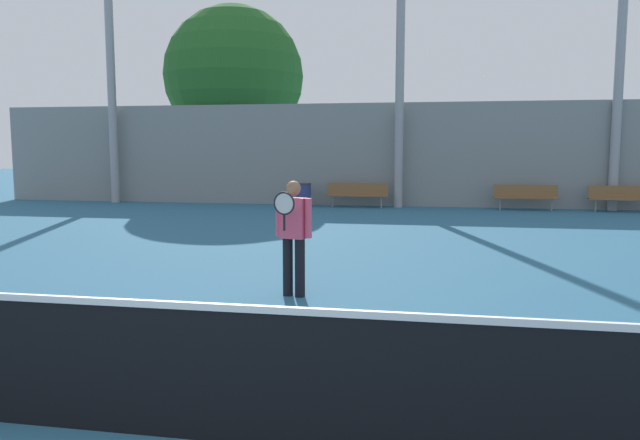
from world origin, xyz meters
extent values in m
plane|color=#285B7A|center=(0.00, 0.00, 0.00)|extent=(100.00, 100.00, 0.00)
cube|color=black|center=(0.00, 0.00, 0.47)|extent=(11.27, 0.03, 0.94)
cube|color=white|center=(0.00, 0.00, 0.97)|extent=(11.27, 0.04, 0.05)
cylinder|color=black|center=(-0.38, 4.33, 0.41)|extent=(0.14, 0.14, 0.81)
cylinder|color=black|center=(-0.19, 4.28, 0.41)|extent=(0.14, 0.14, 0.81)
cube|color=#DB4C6B|center=(-0.29, 4.30, 1.09)|extent=(0.38, 0.27, 0.56)
cylinder|color=#DB4C6B|center=(-0.50, 4.35, 1.10)|extent=(0.10, 0.10, 0.54)
cylinder|color=#DB4C6B|center=(-0.07, 4.25, 1.10)|extent=(0.10, 0.10, 0.54)
sphere|color=#8E6647|center=(-0.29, 4.30, 1.50)|extent=(0.20, 0.20, 0.20)
cylinder|color=black|center=(-0.35, 4.03, 1.06)|extent=(0.03, 0.03, 0.22)
torus|color=black|center=(-0.35, 4.03, 1.32)|extent=(0.31, 0.10, 0.31)
cylinder|color=silver|center=(-0.35, 4.03, 1.32)|extent=(0.26, 0.07, 0.27)
cube|color=brown|center=(-1.07, 17.28, 0.41)|extent=(2.12, 0.40, 0.04)
cylinder|color=gray|center=(-1.92, 17.28, 0.19)|extent=(0.06, 0.06, 0.39)
cylinder|color=gray|center=(-0.23, 17.28, 0.19)|extent=(0.06, 0.06, 0.39)
cube|color=brown|center=(-1.07, 17.46, 0.63)|extent=(2.12, 0.04, 0.40)
cube|color=brown|center=(4.51, 17.28, 0.41)|extent=(2.02, 0.40, 0.04)
cylinder|color=gray|center=(3.70, 17.28, 0.19)|extent=(0.06, 0.06, 0.39)
cylinder|color=gray|center=(5.32, 17.28, 0.19)|extent=(0.06, 0.06, 0.39)
cube|color=brown|center=(4.51, 17.46, 0.63)|extent=(2.02, 0.04, 0.40)
cube|color=brown|center=(7.49, 17.28, 0.41)|extent=(2.07, 0.40, 0.04)
cylinder|color=gray|center=(6.67, 17.28, 0.19)|extent=(0.06, 0.06, 0.39)
cube|color=brown|center=(7.49, 17.46, 0.63)|extent=(2.07, 0.04, 0.40)
cylinder|color=#939399|center=(7.30, 17.82, 5.06)|extent=(0.30, 0.30, 10.13)
cylinder|color=#939399|center=(-10.25, 17.59, 4.29)|extent=(0.31, 0.31, 8.58)
cylinder|color=#939399|center=(0.33, 17.59, 5.30)|extent=(0.29, 0.29, 10.60)
cylinder|color=navy|center=(-2.93, 17.26, 0.39)|extent=(0.50, 0.50, 0.77)
cylinder|color=#333338|center=(-2.93, 17.26, 0.79)|extent=(0.52, 0.52, 0.04)
cube|color=gray|center=(0.00, 18.00, 1.80)|extent=(29.63, 0.06, 3.60)
cylinder|color=brown|center=(-6.58, 20.73, 1.34)|extent=(0.40, 0.40, 2.68)
sphere|color=#235B23|center=(-6.58, 20.73, 4.93)|extent=(5.64, 5.64, 5.64)
camera|label=1|loc=(1.64, -3.97, 2.06)|focal=35.00mm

